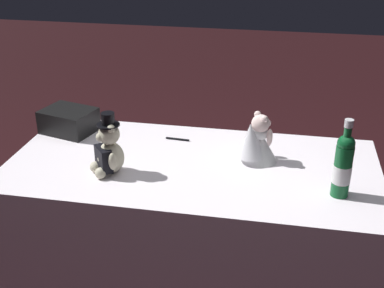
{
  "coord_description": "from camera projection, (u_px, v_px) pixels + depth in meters",
  "views": [
    {
      "loc": [
        0.39,
        -2.04,
        1.82
      ],
      "look_at": [
        0.0,
        0.0,
        0.83
      ],
      "focal_mm": 47.6,
      "sensor_mm": 36.0,
      "label": 1
    }
  ],
  "objects": [
    {
      "name": "teddy_bear_bride",
      "position": [
        257.0,
        141.0,
        2.33
      ],
      "size": [
        0.22,
        0.21,
        0.24
      ],
      "color": "white",
      "rests_on": "reception_table"
    },
    {
      "name": "gift_case_black",
      "position": [
        69.0,
        121.0,
        2.65
      ],
      "size": [
        0.3,
        0.26,
        0.12
      ],
      "color": "black",
      "rests_on": "reception_table"
    },
    {
      "name": "ground_plane",
      "position": [
        192.0,
        287.0,
        2.66
      ],
      "size": [
        12.0,
        12.0,
        0.0
      ],
      "primitive_type": "plane",
      "color": "black"
    },
    {
      "name": "signing_pen",
      "position": [
        177.0,
        139.0,
        2.58
      ],
      "size": [
        0.13,
        0.02,
        0.01
      ],
      "color": "black",
      "rests_on": "reception_table"
    },
    {
      "name": "reception_table",
      "position": [
        192.0,
        229.0,
        2.5
      ],
      "size": [
        1.7,
        0.83,
        0.73
      ],
      "primitive_type": "cube",
      "color": "white",
      "rests_on": "ground_plane"
    },
    {
      "name": "teddy_bear_groom",
      "position": [
        108.0,
        150.0,
        2.22
      ],
      "size": [
        0.16,
        0.15,
        0.28
      ],
      "color": "beige",
      "rests_on": "reception_table"
    },
    {
      "name": "champagne_bottle",
      "position": [
        343.0,
        165.0,
        2.03
      ],
      "size": [
        0.07,
        0.07,
        0.34
      ],
      "color": "#115429",
      "rests_on": "reception_table"
    }
  ]
}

